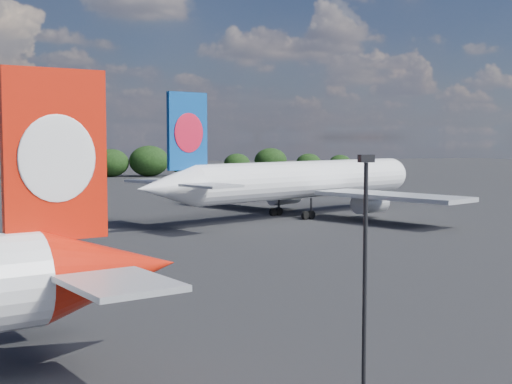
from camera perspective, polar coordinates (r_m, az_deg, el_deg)
name	(u,v)px	position (r m, az deg, el deg)	size (l,w,h in m)	color
ground	(1,233)	(90.82, -19.75, -3.09)	(500.00, 500.00, 0.00)	black
china_southern_airliner	(296,181)	(102.18, 3.24, 0.88)	(49.48, 47.70, 16.99)	white
apron_lamp_post	(365,285)	(26.47, 8.69, -7.36)	(0.55, 0.30, 10.79)	black
billboard_yellow	(51,164)	(212.47, -16.05, 2.18)	(5.00, 0.30, 5.50)	#F7AE15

